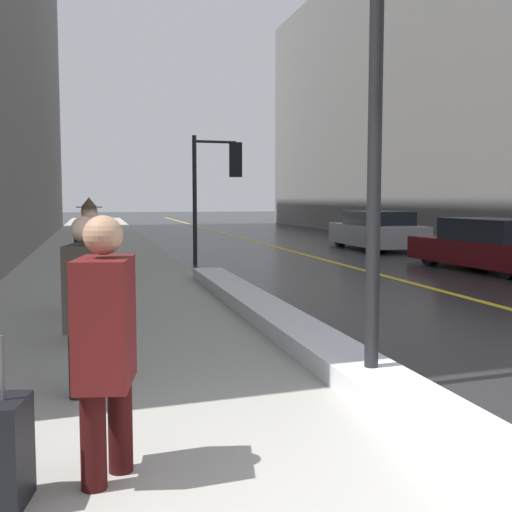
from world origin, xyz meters
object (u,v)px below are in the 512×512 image
pedestrian_in_fedora (90,251)px  parked_car_silver (377,231)px  rolling_suitcase (5,454)px  lamp_post (376,82)px  traffic_light_near (221,172)px  pedestrian_trailing (86,297)px  parked_car_maroon (493,246)px  pedestrian_with_shoulder_bag (92,271)px  pedestrian_in_glasses (105,336)px

pedestrian_in_fedora → parked_car_silver: size_ratio=0.40×
parked_car_silver → rolling_suitcase: (-9.59, -16.09, -0.30)m
lamp_post → parked_car_silver: size_ratio=1.02×
traffic_light_near → pedestrian_trailing: bearing=-110.0°
lamp_post → parked_car_maroon: 10.67m
parked_car_maroon → pedestrian_with_shoulder_bag: bearing=117.2°
parked_car_silver → rolling_suitcase: bearing=150.0°
pedestrian_trailing → pedestrian_with_shoulder_bag: (0.04, 2.08, -0.00)m
traffic_light_near → pedestrian_in_fedora: (-3.30, -7.16, -1.44)m
rolling_suitcase → pedestrian_with_shoulder_bag: bearing=-176.2°
traffic_light_near → parked_car_maroon: traffic_light_near is taller
lamp_post → traffic_light_near: 11.54m
traffic_light_near → parked_car_silver: 6.88m
pedestrian_in_glasses → rolling_suitcase: (-0.54, -0.19, -0.58)m
parked_car_silver → parked_car_maroon: bearing=-180.0°
pedestrian_with_shoulder_bag → parked_car_silver: bearing=153.1°
pedestrian_in_glasses → rolling_suitcase: pedestrian_in_glasses is taller
traffic_light_near → parked_car_maroon: (5.78, -3.45, -1.80)m
pedestrian_in_glasses → pedestrian_with_shoulder_bag: size_ratio=1.03×
traffic_light_near → parked_car_silver: size_ratio=0.77×
pedestrian_in_glasses → pedestrian_trailing: size_ratio=1.03×
pedestrian_with_shoulder_bag → pedestrian_in_fedora: 1.78m
traffic_light_near → pedestrian_trailing: traffic_light_near is taller
traffic_light_near → rolling_suitcase: 13.64m
lamp_post → parked_car_silver: bearing=65.1°
pedestrian_in_glasses → pedestrian_with_shoulder_bag: 3.84m
traffic_light_near → parked_car_maroon: bearing=-34.1°
pedestrian_trailing → parked_car_silver: 16.86m
pedestrian_in_glasses → pedestrian_with_shoulder_bag: bearing=-168.5°
pedestrian_trailing → pedestrian_in_fedora: 3.85m
pedestrian_in_glasses → parked_car_maroon: bearing=146.3°
pedestrian_with_shoulder_bag → rolling_suitcase: (-0.45, -4.03, -0.54)m
traffic_light_near → parked_car_silver: traffic_light_near is taller
parked_car_maroon → pedestrian_trailing: bearing=125.8°
lamp_post → pedestrian_with_shoulder_bag: bearing=132.5°
pedestrian_trailing → pedestrian_in_fedora: bearing=-170.0°
parked_car_maroon → pedestrian_in_glasses: bearing=132.1°
pedestrian_trailing → parked_car_maroon: bearing=140.0°
pedestrian_in_fedora → pedestrian_trailing: bearing=10.0°
pedestrian_with_shoulder_bag → pedestrian_in_fedora: bearing=-168.8°
pedestrian_in_fedora → rolling_suitcase: pedestrian_in_fedora is taller
pedestrian_in_glasses → pedestrian_in_fedora: size_ratio=0.93×
traffic_light_near → parked_car_silver: (5.87, 3.13, -1.76)m
lamp_post → pedestrian_trailing: 3.03m
traffic_light_near → pedestrian_with_shoulder_bag: traffic_light_near is taller
parked_car_silver → lamp_post: bearing=155.9°
lamp_post → traffic_light_near: size_ratio=1.32×
lamp_post → pedestrian_trailing: bearing=168.6°
pedestrian_in_fedora → rolling_suitcase: bearing=6.1°
lamp_post → pedestrian_trailing: (-2.39, 0.48, -1.80)m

